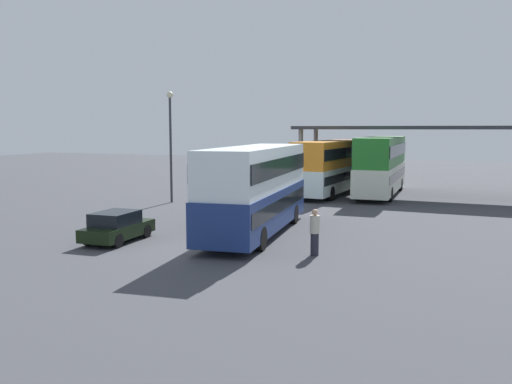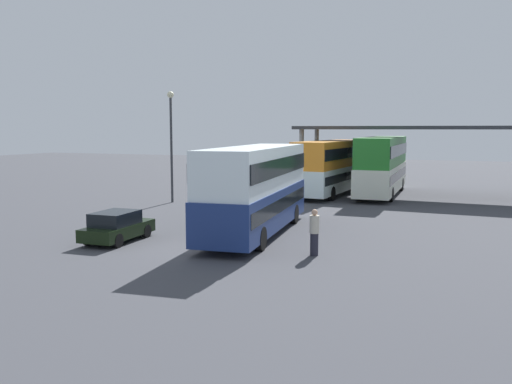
{
  "view_description": "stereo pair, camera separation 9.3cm",
  "coord_description": "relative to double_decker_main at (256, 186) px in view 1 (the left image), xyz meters",
  "views": [
    {
      "loc": [
        10.08,
        -19.49,
        4.95
      ],
      "look_at": [
        1.09,
        3.95,
        2.0
      ],
      "focal_mm": 37.99,
      "sensor_mm": 36.0,
      "label": 1
    },
    {
      "loc": [
        10.17,
        -19.46,
        4.95
      ],
      "look_at": [
        1.09,
        3.95,
        2.0
      ],
      "focal_mm": 37.99,
      "sensor_mm": 36.0,
      "label": 2
    }
  ],
  "objects": [
    {
      "name": "parked_hatchback",
      "position": [
        -5.08,
        -3.8,
        -1.59
      ],
      "size": [
        1.75,
        3.71,
        1.35
      ],
      "rotation": [
        0.0,
        0.0,
        1.6
      ],
      "color": "black",
      "rests_on": "ground_plane"
    },
    {
      "name": "double_decker_main",
      "position": [
        0.0,
        0.0,
        0.0
      ],
      "size": [
        3.5,
        10.88,
        4.11
      ],
      "rotation": [
        0.0,
        0.0,
        1.66
      ],
      "color": "navy",
      "rests_on": "ground_plane"
    },
    {
      "name": "pedestrian_waiting",
      "position": [
        3.69,
        -3.22,
        -1.34
      ],
      "size": [
        0.38,
        0.38,
        1.83
      ],
      "rotation": [
        0.0,
        0.0,
        2.68
      ],
      "color": "#262633",
      "rests_on": "ground_plane"
    },
    {
      "name": "double_decker_near_canopy",
      "position": [
        -0.33,
        16.44,
        -0.04
      ],
      "size": [
        3.38,
        11.07,
        4.04
      ],
      "rotation": [
        0.0,
        0.0,
        1.49
      ],
      "color": "white",
      "rests_on": "ground_plane"
    },
    {
      "name": "lamppost_tall",
      "position": [
        -9.28,
        8.28,
        2.43
      ],
      "size": [
        0.44,
        0.44,
        7.39
      ],
      "color": "#33353A",
      "rests_on": "ground_plane"
    },
    {
      "name": "double_decker_mid_row",
      "position": [
        3.3,
        17.41,
        0.11
      ],
      "size": [
        2.63,
        11.51,
        4.32
      ],
      "rotation": [
        0.0,
        0.0,
        1.58
      ],
      "color": "silver",
      "rests_on": "ground_plane"
    },
    {
      "name": "depot_canopy",
      "position": [
        8.67,
        18.0,
        2.55
      ],
      "size": [
        24.02,
        6.15,
        5.14
      ],
      "rotation": [
        0.0,
        0.0,
        -0.05
      ],
      "color": "#33353A",
      "rests_on": "ground_plane"
    },
    {
      "name": "ground_plane",
      "position": [
        -1.09,
        -3.96,
        -2.26
      ],
      "size": [
        140.0,
        140.0,
        0.0
      ],
      "primitive_type": "plane",
      "color": "#3F4046"
    }
  ]
}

